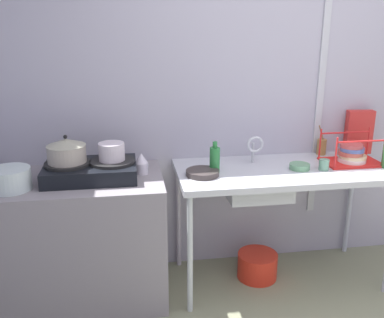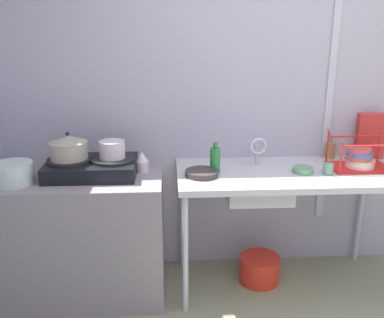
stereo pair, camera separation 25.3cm
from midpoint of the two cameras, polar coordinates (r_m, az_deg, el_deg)
wall_back at (r=3.18m, az=15.28°, el=7.24°), size 4.87×0.10×2.44m
wall_metal_strip at (r=3.20m, az=20.20°, el=9.07°), size 0.05×0.01×1.95m
counter_concrete at (r=2.95m, az=-11.50°, el=-9.80°), size 1.02×0.64×0.83m
counter_sink at (r=2.92m, az=14.80°, el=-2.77°), size 1.43×0.64×0.83m
stove at (r=2.76m, az=-10.66°, el=-1.07°), size 0.56×0.38×0.11m
pot_on_left_burner at (r=2.74m, az=-13.61°, el=1.53°), size 0.24×0.24×0.17m
pot_on_right_burner at (r=2.71m, az=-7.98°, el=1.24°), size 0.16×0.16×0.11m
pot_beside_stove at (r=2.73m, az=-20.32°, el=-1.83°), size 0.24×0.24×0.13m
percolator at (r=2.77m, az=-4.07°, el=-0.47°), size 0.09×0.09×0.14m
sink_basin at (r=2.83m, az=11.27°, el=-3.57°), size 0.41×0.34×0.17m
faucet at (r=2.92m, az=11.25°, el=1.45°), size 0.12×0.07×0.20m
frying_pan at (r=2.72m, az=3.97°, el=-1.92°), size 0.21×0.21×0.03m
dish_rack at (r=3.10m, az=23.63°, el=-0.11°), size 0.38×0.26×0.22m
cup_by_rack at (r=2.91m, az=20.07°, el=-1.27°), size 0.07×0.07×0.07m
small_bowl_on_drainboard at (r=2.89m, az=16.98°, el=-1.43°), size 0.13×0.13×0.04m
bottle_by_sink at (r=2.76m, az=5.72°, el=-0.14°), size 0.07×0.07×0.20m
cereal_box at (r=3.35m, az=24.70°, el=2.78°), size 0.20×0.09×0.32m
utensil_jar at (r=3.25m, az=20.09°, el=1.09°), size 0.08×0.07×0.22m
bucket_on_floor at (r=3.19m, az=11.27°, el=-14.21°), size 0.28×0.28×0.19m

